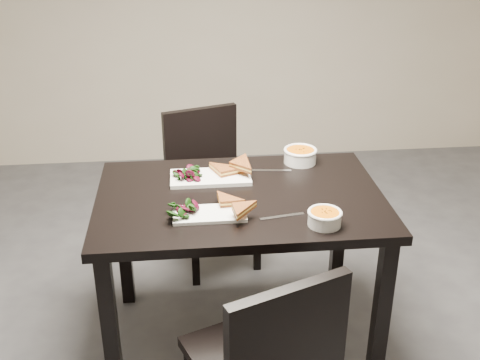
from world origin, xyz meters
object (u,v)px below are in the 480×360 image
(soup_bowl_far, at_px, (300,155))
(plate_near, at_px, (210,214))
(table, at_px, (240,216))
(soup_bowl_near, at_px, (325,217))
(chair_far, at_px, (208,178))
(plate_far, at_px, (210,177))

(soup_bowl_far, bearing_deg, plate_near, -133.71)
(table, distance_m, soup_bowl_near, 0.43)
(plate_near, bearing_deg, chair_far, 87.59)
(soup_bowl_near, distance_m, soup_bowl_far, 0.59)
(chair_far, height_order, plate_far, chair_far)
(table, distance_m, plate_near, 0.24)
(plate_near, relative_size, soup_bowl_far, 1.82)
(soup_bowl_near, bearing_deg, soup_bowl_far, 87.93)
(plate_far, distance_m, soup_bowl_far, 0.45)
(table, height_order, plate_far, plate_far)
(plate_near, bearing_deg, soup_bowl_near, -15.15)
(chair_far, height_order, soup_bowl_near, chair_far)
(soup_bowl_near, bearing_deg, table, 136.21)
(plate_far, bearing_deg, soup_bowl_far, 18.13)
(soup_bowl_near, height_order, soup_bowl_far, soup_bowl_far)
(plate_far, bearing_deg, soup_bowl_near, -47.70)
(chair_far, relative_size, plate_near, 2.97)
(chair_far, xyz_separation_m, soup_bowl_near, (0.39, -1.03, 0.30))
(chair_far, distance_m, soup_bowl_near, 1.14)
(plate_far, relative_size, soup_bowl_far, 2.24)
(table, xyz_separation_m, plate_near, (-0.14, -0.16, 0.11))
(table, height_order, chair_far, chair_far)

